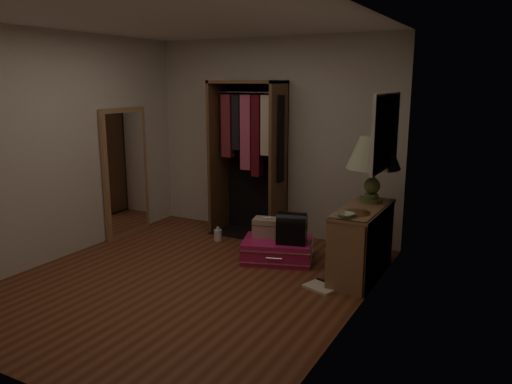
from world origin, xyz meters
TOP-DOWN VIEW (x-y plane):
  - ground at (0.00, 0.00)m, footprint 4.00×4.00m
  - room_walls at (0.08, 0.04)m, footprint 3.52×4.02m
  - console_bookshelf at (1.54, 1.04)m, footprint 0.42×1.12m
  - open_wardrobe at (-0.21, 1.77)m, footprint 0.99×0.50m
  - floor_mirror at (-1.70, 1.00)m, footprint 0.06×0.80m
  - pink_suitcase at (0.55, 1.01)m, footprint 0.95×0.81m
  - train_case at (0.38, 1.08)m, footprint 0.37×0.30m
  - black_bag at (0.74, 0.99)m, footprint 0.38×0.30m
  - table_lamp at (1.54, 1.30)m, footprint 0.71×0.71m
  - brass_tray at (1.54, 0.76)m, footprint 0.34×0.34m
  - ceramic_bowl at (1.49, 0.57)m, footprint 0.22×0.22m
  - white_jug at (-0.46, 1.30)m, footprint 0.13×0.13m
  - floor_book at (1.30, 0.51)m, footprint 0.38×0.34m

SIDE VIEW (x-z plane):
  - ground at x=0.00m, z-range 0.00..0.00m
  - floor_book at x=1.30m, z-range 0.00..0.03m
  - white_jug at x=-0.46m, z-range -0.01..0.17m
  - pink_suitcase at x=0.55m, z-range 0.00..0.25m
  - train_case at x=0.38m, z-range 0.24..0.48m
  - console_bookshelf at x=1.54m, z-range 0.02..0.77m
  - black_bag at x=0.74m, z-range 0.25..0.61m
  - brass_tray at x=1.54m, z-range 0.75..0.77m
  - ceramic_bowl at x=1.49m, z-range 0.75..0.79m
  - floor_mirror at x=-1.70m, z-range 0.00..1.70m
  - open_wardrobe at x=-0.21m, z-range 0.18..2.23m
  - table_lamp at x=1.54m, z-range 0.92..1.64m
  - room_walls at x=0.08m, z-range 0.20..2.80m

